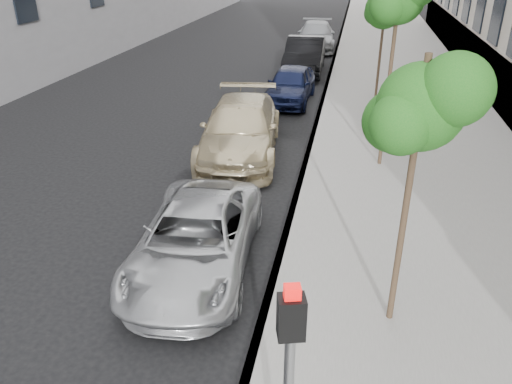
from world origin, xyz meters
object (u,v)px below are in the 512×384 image
(tree_far, at_px, (386,5))
(sedan_rear, at_px, (316,36))
(suv, at_px, (240,129))
(tree_near, at_px, (423,107))
(signal_pole, at_px, (289,380))
(sedan_blue, at_px, (291,84))
(minivan, at_px, (196,239))
(sedan_black, at_px, (305,56))

(tree_far, height_order, sedan_rear, tree_far)
(suv, bearing_deg, tree_far, 50.37)
(tree_near, height_order, sedan_rear, tree_near)
(signal_pole, xyz_separation_m, sedan_rear, (-2.05, 27.33, -1.19))
(signal_pole, xyz_separation_m, sedan_blue, (-2.05, 15.90, -1.27))
(suv, bearing_deg, tree_near, -65.89)
(sedan_blue, height_order, sedan_rear, sedan_rear)
(tree_far, distance_m, suv, 7.94)
(signal_pole, height_order, minivan, signal_pole)
(suv, bearing_deg, minivan, -92.15)
(tree_near, bearing_deg, minivan, 165.49)
(sedan_blue, bearing_deg, sedan_black, 91.89)
(minivan, bearing_deg, tree_near, -18.69)
(minivan, bearing_deg, sedan_black, 84.97)
(tree_near, xyz_separation_m, signal_pole, (-1.28, -3.33, -1.69))
(signal_pole, bearing_deg, tree_far, 69.49)
(tree_near, distance_m, tree_far, 13.00)
(sedan_black, bearing_deg, sedan_blue, -91.41)
(sedan_black, bearing_deg, tree_far, -56.08)
(minivan, xyz_separation_m, sedan_black, (0.25, 16.77, 0.19))
(sedan_blue, xyz_separation_m, sedan_black, (-0.00, 5.12, 0.13))
(signal_pole, xyz_separation_m, suv, (-2.76, 10.11, -1.19))
(tree_far, distance_m, signal_pole, 16.47)
(signal_pole, distance_m, minivan, 5.02)
(sedan_rear, bearing_deg, sedan_black, -93.87)
(suv, bearing_deg, sedan_blue, 76.36)
(tree_far, bearing_deg, tree_near, -90.00)
(minivan, xyz_separation_m, suv, (-0.46, 5.85, 0.15))
(tree_far, xyz_separation_m, signal_pole, (-1.28, -16.33, -1.67))
(tree_far, height_order, signal_pole, tree_far)
(tree_far, relative_size, minivan, 0.94)
(tree_far, bearing_deg, signal_pole, -94.47)
(signal_pole, bearing_deg, tree_near, 52.98)
(tree_near, height_order, signal_pole, tree_near)
(sedan_black, bearing_deg, signal_pole, -85.85)
(signal_pole, xyz_separation_m, sedan_black, (-2.05, 21.02, -1.14))
(tree_far, height_order, suv, tree_far)
(tree_far, relative_size, signal_pole, 1.47)
(minivan, distance_m, sedan_rear, 23.08)
(minivan, height_order, sedan_black, sedan_black)
(minivan, relative_size, sedan_black, 0.91)
(sedan_black, bearing_deg, suv, -95.13)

